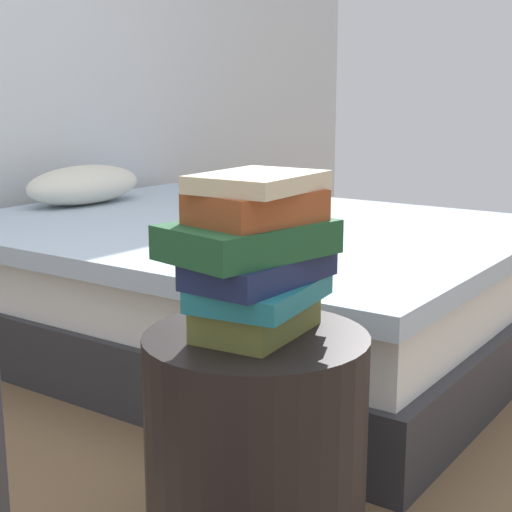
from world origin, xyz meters
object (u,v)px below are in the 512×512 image
at_px(book_teal, 259,293).
at_px(book_olive, 257,317).
at_px(bed, 236,283).
at_px(book_cream, 259,182).
at_px(book_navy, 259,269).
at_px(book_rust, 254,207).
at_px(side_table, 256,455).
at_px(book_forest, 248,239).

bearing_deg(book_teal, book_olive, 41.94).
relative_size(bed, book_teal, 7.99).
bearing_deg(book_cream, book_navy, -142.73).
distance_m(book_rust, book_cream, 0.05).
relative_size(side_table, book_cream, 2.08).
distance_m(side_table, book_teal, 0.33).
bearing_deg(book_olive, book_teal, -135.88).
bearing_deg(bed, book_navy, -141.85).
distance_m(book_navy, book_cream, 0.16).
bearing_deg(book_teal, bed, 30.54).
height_order(book_teal, book_forest, book_forest).
bearing_deg(book_olive, book_cream, -120.07).
bearing_deg(book_rust, side_table, -32.81).
bearing_deg(book_cream, side_table, 163.57).
distance_m(bed, side_table, 1.39).
xyz_separation_m(book_teal, book_navy, (0.00, 0.00, 0.04)).
distance_m(book_olive, book_forest, 0.15).
height_order(bed, book_olive, bed).
xyz_separation_m(book_teal, book_forest, (-0.01, 0.02, 0.10)).
height_order(book_rust, book_cream, book_cream).
bearing_deg(book_olive, book_navy, -135.95).
distance_m(side_table, book_forest, 0.43).
distance_m(book_teal, book_rust, 0.16).
height_order(book_navy, book_cream, book_cream).
distance_m(bed, book_olive, 1.41).
bearing_deg(book_cream, book_forest, 140.98).
relative_size(bed, book_rust, 9.19).
bearing_deg(book_olive, book_forest, 159.58).
xyz_separation_m(side_table, book_forest, (-0.01, 0.01, 0.42)).
height_order(side_table, book_rust, book_rust).
height_order(book_teal, book_rust, book_rust).
bearing_deg(bed, book_forest, -142.68).
height_order(side_table, book_teal, book_teal).
distance_m(book_teal, book_forest, 0.10).
bearing_deg(side_table, bed, 40.03).
bearing_deg(book_navy, book_rust, 88.72).
bearing_deg(book_teal, book_forest, 100.53).
xyz_separation_m(book_navy, book_cream, (0.01, 0.01, 0.16)).
relative_size(side_table, book_olive, 2.05).
xyz_separation_m(book_navy, book_rust, (0.00, 0.01, 0.11)).
bearing_deg(book_olive, book_rust, -170.18).
bearing_deg(book_teal, side_table, 64.10).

